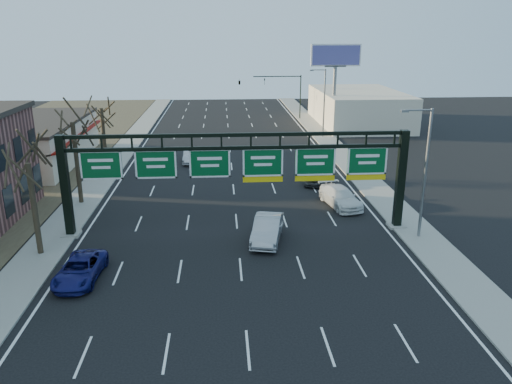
{
  "coord_description": "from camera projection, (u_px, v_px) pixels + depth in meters",
  "views": [
    {
      "loc": [
        -0.98,
        -25.29,
        13.81
      ],
      "look_at": [
        1.3,
        7.21,
        3.2
      ],
      "focal_mm": 35.0,
      "sensor_mm": 36.0,
      "label": 1
    }
  ],
  "objects": [
    {
      "name": "sidewalk_left",
      "position": [
        96.0,
        185.0,
        46.43
      ],
      "size": [
        3.0,
        120.0,
        0.12
      ],
      "primitive_type": "cube",
      "color": "gray",
      "rests_on": "ground"
    },
    {
      "name": "car_silver_sedan",
      "position": [
        267.0,
        229.0,
        34.09
      ],
      "size": [
        2.79,
        5.33,
        1.67
      ],
      "primitive_type": "imported",
      "rotation": [
        0.0,
        0.0,
        -0.21
      ],
      "color": "#9E9EA2",
      "rests_on": "ground"
    },
    {
      "name": "sign_gantry",
      "position": [
        239.0,
        169.0,
        34.49
      ],
      "size": [
        24.6,
        1.2,
        7.2
      ],
      "color": "black",
      "rests_on": "ground"
    },
    {
      "name": "streetlight_near",
      "position": [
        424.0,
        167.0,
        33.27
      ],
      "size": [
        2.15,
        0.22,
        9.0
      ],
      "color": "slate",
      "rests_on": "sidewalk_right"
    },
    {
      "name": "streetlight_far",
      "position": [
        323.0,
        100.0,
        65.52
      ],
      "size": [
        2.15,
        0.22,
        9.0
      ],
      "color": "slate",
      "rests_on": "sidewalk_right"
    },
    {
      "name": "car_silver_distant",
      "position": [
        191.0,
        156.0,
        54.49
      ],
      "size": [
        1.57,
        4.32,
        1.42
      ],
      "primitive_type": "imported",
      "rotation": [
        0.0,
        0.0,
        -0.02
      ],
      "color": "#B1B0B5",
      "rests_on": "ground"
    },
    {
      "name": "building_right_distant",
      "position": [
        358.0,
        108.0,
        76.31
      ],
      "size": [
        12.0,
        20.0,
        5.0
      ],
      "primitive_type": "cube",
      "color": "beige",
      "rests_on": "ground"
    },
    {
      "name": "cream_strip",
      "position": [
        31.0,
        142.0,
        53.68
      ],
      "size": [
        10.9,
        18.4,
        4.7
      ],
      "color": "beige",
      "rests_on": "ground"
    },
    {
      "name": "tree_mid",
      "position": [
        71.0,
        109.0,
        39.27
      ],
      "size": [
        3.6,
        3.6,
        9.24
      ],
      "color": "#30271A",
      "rests_on": "sidewalk_left"
    },
    {
      "name": "lane_markings",
      "position": [
        233.0,
        183.0,
        47.29
      ],
      "size": [
        21.6,
        120.0,
        0.01
      ],
      "primitive_type": "cube",
      "color": "white",
      "rests_on": "ground"
    },
    {
      "name": "car_blue_suv",
      "position": [
        80.0,
        269.0,
        28.74
      ],
      "size": [
        2.46,
        4.89,
        1.33
      ],
      "primitive_type": "imported",
      "rotation": [
        0.0,
        0.0,
        -0.05
      ],
      "color": "navy",
      "rests_on": "ground"
    },
    {
      "name": "tree_gantry",
      "position": [
        25.0,
        147.0,
        30.01
      ],
      "size": [
        3.6,
        3.6,
        8.48
      ],
      "color": "#30271A",
      "rests_on": "sidewalk_left"
    },
    {
      "name": "tree_far",
      "position": [
        100.0,
        98.0,
        48.87
      ],
      "size": [
        3.6,
        3.6,
        8.86
      ],
      "color": "#30271A",
      "rests_on": "sidewalk_left"
    },
    {
      "name": "traffic_signal_mast",
      "position": [
        263.0,
        85.0,
        79.17
      ],
      "size": [
        10.16,
        0.54,
        7.0
      ],
      "color": "black",
      "rests_on": "ground"
    },
    {
      "name": "ground",
      "position": [
        242.0,
        285.0,
        28.32
      ],
      "size": [
        160.0,
        160.0,
        0.0
      ],
      "primitive_type": "plane",
      "color": "black",
      "rests_on": "ground"
    },
    {
      "name": "car_white_wagon",
      "position": [
        340.0,
        197.0,
        40.87
      ],
      "size": [
        3.19,
        5.61,
        1.53
      ],
      "primitive_type": "imported",
      "rotation": [
        0.0,
        0.0,
        0.21
      ],
      "color": "white",
      "rests_on": "ground"
    },
    {
      "name": "sidewalk_right",
      "position": [
        365.0,
        179.0,
        48.13
      ],
      "size": [
        3.0,
        120.0,
        0.12
      ],
      "primitive_type": "cube",
      "color": "gray",
      "rests_on": "ground"
    },
    {
      "name": "billboard_right",
      "position": [
        335.0,
        66.0,
        69.18
      ],
      "size": [
        7.0,
        0.5,
        12.0
      ],
      "color": "slate",
      "rests_on": "ground"
    },
    {
      "name": "car_grey_far",
      "position": [
        314.0,
        174.0,
        47.22
      ],
      "size": [
        2.7,
        5.0,
        1.61
      ],
      "primitive_type": "imported",
      "rotation": [
        0.0,
        0.0,
        -0.17
      ],
      "color": "#44474A",
      "rests_on": "ground"
    }
  ]
}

